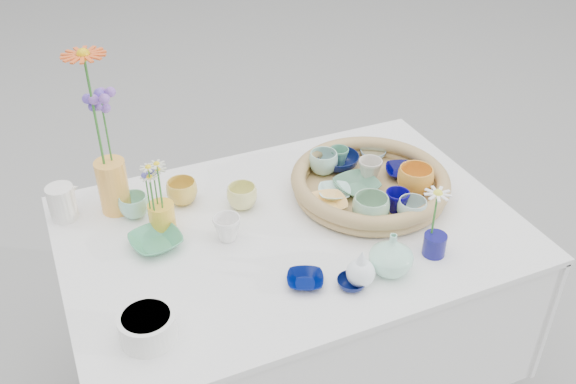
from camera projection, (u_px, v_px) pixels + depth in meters
name	position (u px, v px, depth m)	size (l,w,h in m)	color
wicker_tray	(370.00, 184.00, 1.92)	(0.47, 0.47, 0.08)	#A17F4B
tray_ceramic_0	(338.00, 161.00, 2.02)	(0.13, 0.13, 0.04)	#0B1445
tray_ceramic_1	(402.00, 172.00, 1.99)	(0.10, 0.10, 0.03)	#00003F
tray_ceramic_2	(415.00, 180.00, 1.89)	(0.11, 0.11, 0.08)	orange
tray_ceramic_3	(357.00, 186.00, 1.92)	(0.13, 0.13, 0.03)	#558869
tray_ceramic_4	(371.00, 210.00, 1.77)	(0.10, 0.10, 0.08)	#84B18D
tray_ceramic_5	(334.00, 192.00, 1.89)	(0.10, 0.10, 0.02)	#BDEEE3
tray_ceramic_6	(323.00, 163.00, 1.99)	(0.09, 0.09, 0.07)	#A3D7C4
tray_ceramic_7	(370.00, 170.00, 1.95)	(0.07, 0.07, 0.07)	beige
tray_ceramic_8	(373.00, 153.00, 2.08)	(0.08, 0.08, 0.03)	#9DD5FF
tray_ceramic_9	(397.00, 201.00, 1.82)	(0.07, 0.07, 0.06)	#09036A
tray_ceramic_10	(327.00, 204.00, 1.84)	(0.11, 0.11, 0.03)	#FFC165
tray_ceramic_11	(412.00, 210.00, 1.78)	(0.08, 0.08, 0.07)	#ACCDC4
tray_ceramic_12	(339.00, 156.00, 2.03)	(0.06, 0.06, 0.06)	#4B8A6C
loose_ceramic_0	(182.00, 192.00, 1.89)	(0.09, 0.09, 0.07)	gold
loose_ceramic_1	(242.00, 197.00, 1.87)	(0.09, 0.09, 0.07)	#E2DE82
loose_ceramic_2	(156.00, 241.00, 1.72)	(0.14, 0.14, 0.03)	#439869
loose_ceramic_3	(227.00, 228.00, 1.74)	(0.08, 0.08, 0.07)	white
loose_ceramic_4	(305.00, 281.00, 1.60)	(0.09, 0.09, 0.02)	#000B4B
loose_ceramic_5	(134.00, 206.00, 1.83)	(0.08, 0.08, 0.07)	#93D9BA
loose_ceramic_6	(352.00, 283.00, 1.60)	(0.07, 0.07, 0.02)	#081144
fluted_bowl	(148.00, 327.00, 1.44)	(0.13, 0.13, 0.07)	white
bud_vase_paleblue	(361.00, 267.00, 1.58)	(0.07, 0.07, 0.11)	white
bud_vase_seafoam	(392.00, 254.00, 1.62)	(0.11, 0.11, 0.12)	#ACEECF
bud_vase_cobalt	(434.00, 245.00, 1.69)	(0.06, 0.06, 0.06)	navy
single_daisy	(435.00, 214.00, 1.65)	(0.08, 0.08, 0.14)	white
tall_vase_yellow	(113.00, 186.00, 1.83)	(0.09, 0.09, 0.16)	#F9AB44
gerbera	(94.00, 112.00, 1.69)	(0.13, 0.13, 0.34)	#E85620
hydrangea	(107.00, 133.00, 1.74)	(0.07, 0.07, 0.25)	#6547C7
white_pitcher	(62.00, 203.00, 1.81)	(0.11, 0.08, 0.10)	white
daisy_cup	(162.00, 216.00, 1.78)	(0.07, 0.07, 0.08)	yellow
daisy_posy	(153.00, 185.00, 1.71)	(0.08, 0.08, 0.14)	beige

